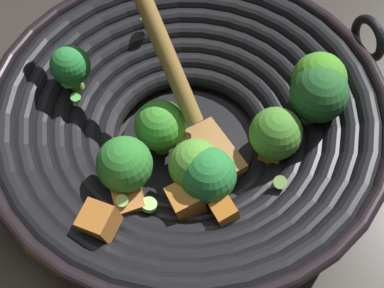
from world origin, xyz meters
TOP-DOWN VIEW (x-y plane):
  - ground_plane at (0.00, 0.00)m, footprint 4.00×4.00m
  - wok at (-0.00, 0.00)m, footprint 0.45×0.41m

SIDE VIEW (x-z plane):
  - ground_plane at x=0.00m, z-range 0.00..0.00m
  - wok at x=0.00m, z-range -0.05..0.17m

